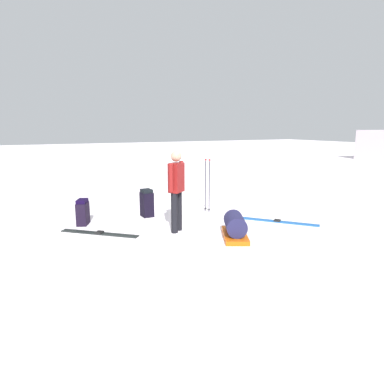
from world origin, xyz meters
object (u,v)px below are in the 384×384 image
backpack_large_dark (83,212)px  ski_pair_near (277,221)px  ski_pair_far (99,233)px  backpack_bright (147,203)px  ski_poles_planted_near (207,183)px  gear_sled (235,227)px  skier_standing (176,187)px

backpack_large_dark → ski_pair_near: bearing=65.8°
ski_pair_far → backpack_bright: backpack_bright is taller
backpack_bright → ski_poles_planted_near: size_ratio=0.49×
ski_pair_near → ski_pair_far: 4.01m
ski_pair_near → backpack_large_dark: 4.46m
ski_pair_near → backpack_bright: (-1.85, -2.53, 0.32)m
ski_pair_near → backpack_large_dark: backpack_large_dark is taller
backpack_large_dark → gear_sled: 3.44m
ski_pair_near → gear_sled: (0.49, -1.52, 0.21)m
ski_pair_near → gear_sled: size_ratio=1.36×
backpack_bright → gear_sled: 2.56m
backpack_bright → ski_pair_far: bearing=-57.0°
ski_pair_far → backpack_bright: bearing=123.0°
gear_sled → ski_pair_far: bearing=-121.8°
ski_pair_far → ski_poles_planted_near: size_ratio=1.01×
ski_poles_planted_near → backpack_bright: bearing=-97.9°
ski_pair_near → ski_poles_planted_near: size_ratio=1.11×
ski_pair_near → ski_poles_planted_near: (-1.64, -0.95, 0.75)m
backpack_large_dark → gear_sled: backpack_large_dark is taller
ski_poles_planted_near → gear_sled: bearing=-14.9°
ski_pair_far → gear_sled: gear_sled is taller
backpack_large_dark → ski_poles_planted_near: size_ratio=0.43×
backpack_bright → backpack_large_dark: bearing=-89.0°
ski_pair_far → ski_poles_planted_near: 3.10m
backpack_bright → ski_poles_planted_near: bearing=82.1°
skier_standing → ski_pair_far: bearing=-110.6°
backpack_bright → ski_poles_planted_near: 1.65m
skier_standing → ski_pair_far: skier_standing is taller
ski_pair_far → backpack_large_dark: size_ratio=2.38×
ski_poles_planted_near → gear_sled: size_ratio=1.22×
skier_standing → ski_poles_planted_near: skier_standing is taller
skier_standing → backpack_bright: (-1.45, -0.15, -0.62)m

